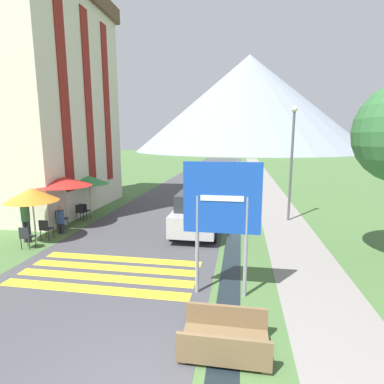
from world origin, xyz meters
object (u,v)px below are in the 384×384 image
object	(u,v)px
road_sign	(222,209)
parked_car_far	(222,175)
cafe_umbrella_middle_red	(64,181)
person_standing_terrace	(26,218)
hotel_building	(44,92)
cafe_chair_far_right	(84,210)
person_seated_far	(60,218)
streetlamp	(292,155)
footbridge	(225,340)
cafe_chair_nearest	(26,236)
parked_car_near	(197,212)
cafe_chair_far_left	(81,211)
cafe_umbrella_front_orange	(32,195)
cafe_chair_near_left	(45,228)
cafe_umbrella_rear_green	(89,180)

from	to	relation	value
road_sign	parked_car_far	world-z (taller)	road_sign
cafe_umbrella_middle_red	person_standing_terrace	size ratio (longest dim) A/B	1.48
hotel_building	road_sign	xyz separation A→B (m)	(10.37, -8.26, -4.25)
cafe_chair_far_right	person_standing_terrace	distance (m)	3.54
cafe_umbrella_middle_red	person_seated_far	xyz separation A→B (m)	(0.35, -1.00, -1.46)
streetlamp	parked_car_far	bearing A→B (deg)	110.24
road_sign	parked_car_far	bearing A→B (deg)	93.43
footbridge	cafe_umbrella_middle_red	distance (m)	10.76
hotel_building	cafe_chair_nearest	xyz separation A→B (m)	(3.01, -6.10, -6.05)
parked_car_near	cafe_chair_far_left	distance (m)	6.09
cafe_chair_far_left	cafe_chair_nearest	xyz separation A→B (m)	(0.03, -3.91, 0.00)
cafe_umbrella_front_orange	person_standing_terrace	bearing A→B (deg)	-154.58
footbridge	cafe_umbrella_front_orange	world-z (taller)	cafe_umbrella_front_orange
cafe_chair_far_right	footbridge	bearing A→B (deg)	-50.91
cafe_chair_nearest	parked_car_near	bearing A→B (deg)	29.23
cafe_chair_far_left	person_seated_far	size ratio (longest dim) A/B	0.69
hotel_building	person_seated_far	distance (m)	7.89
cafe_chair_far_right	streetlamp	bearing A→B (deg)	6.10
cafe_chair_far_left	cafe_umbrella_middle_red	world-z (taller)	cafe_umbrella_middle_red
cafe_umbrella_front_orange	road_sign	bearing A→B (deg)	-21.32
cafe_chair_nearest	cafe_chair_near_left	distance (m)	1.04
person_seated_far	streetlamp	bearing A→B (deg)	20.74
streetlamp	cafe_chair_far_left	bearing A→B (deg)	-169.96
cafe_chair_near_left	cafe_umbrella_front_orange	distance (m)	1.45
cafe_umbrella_middle_red	person_standing_terrace	xyz separation A→B (m)	(-0.32, -2.25, -1.16)
person_seated_far	cafe_chair_far_left	bearing A→B (deg)	95.70
person_seated_far	footbridge	bearing A→B (deg)	-39.90
person_standing_terrace	cafe_umbrella_rear_green	bearing A→B (deg)	85.89
parked_car_far	cafe_chair_far_right	size ratio (longest dim) A/B	5.34
parked_car_near	cafe_umbrella_front_orange	bearing A→B (deg)	-160.40
cafe_chair_nearest	cafe_chair_far_left	bearing A→B (deg)	92.92
hotel_building	cafe_chair_far_right	xyz separation A→B (m)	(3.05, -1.96, -6.05)
cafe_chair_far_left	road_sign	bearing A→B (deg)	-17.07
hotel_building	cafe_chair_nearest	size ratio (longest dim) A/B	14.41
parked_car_near	streetlamp	size ratio (longest dim) A/B	0.72
parked_car_near	cafe_chair_far_left	world-z (taller)	parked_car_near
parked_car_far	cafe_chair_far_left	world-z (taller)	parked_car_far
parked_car_near	person_standing_terrace	world-z (taller)	parked_car_near
cafe_chair_far_right	cafe_chair_nearest	bearing A→B (deg)	-93.34
footbridge	streetlamp	xyz separation A→B (m)	(2.66, 10.01, 3.06)
road_sign	hotel_building	bearing A→B (deg)	141.45
cafe_umbrella_front_orange	person_standing_terrace	xyz separation A→B (m)	(-0.27, -0.13, -0.94)
parked_car_far	streetlamp	size ratio (longest dim) A/B	0.81
parked_car_near	cafe_chair_far_right	bearing A→B (deg)	169.24
parked_car_near	streetlamp	world-z (taller)	streetlamp
cafe_umbrella_middle_red	parked_car_near	bearing A→B (deg)	0.87
parked_car_near	cafe_umbrella_middle_red	distance (m)	6.29
cafe_chair_far_left	cafe_umbrella_middle_red	xyz separation A→B (m)	(-0.15, -0.99, 1.62)
parked_car_far	cafe_umbrella_middle_red	size ratio (longest dim) A/B	1.83
parked_car_near	cafe_umbrella_rear_green	world-z (taller)	cafe_umbrella_rear_green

